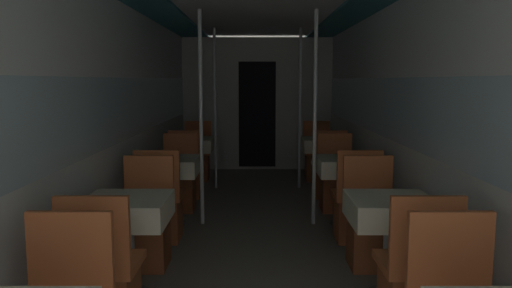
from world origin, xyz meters
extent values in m
cube|color=silver|center=(-1.31, 3.68, 1.14)|extent=(0.05, 10.15, 2.28)
cube|color=silver|center=(-1.30, 3.68, 1.27)|extent=(0.03, 9.34, 0.60)
cube|color=silver|center=(1.31, 3.68, 1.14)|extent=(0.05, 10.15, 2.28)
cube|color=silver|center=(1.30, 3.68, 1.27)|extent=(0.03, 9.34, 0.60)
cube|color=#A8A8A3|center=(0.00, 7.76, 1.14)|extent=(2.57, 0.08, 2.28)
cube|color=black|center=(0.00, 7.72, 0.96)|extent=(0.64, 0.01, 1.82)
cube|color=#C66033|center=(-0.94, 1.47, 0.69)|extent=(0.42, 0.04, 0.44)
cylinder|color=#B7B7BC|center=(-0.94, 2.54, 0.36)|extent=(0.09, 0.09, 0.68)
cube|color=#93704C|center=(-0.94, 2.54, 0.71)|extent=(0.55, 0.55, 0.02)
cube|color=beige|center=(-0.94, 2.54, 0.63)|extent=(0.59, 0.59, 0.18)
cube|color=#C66033|center=(-0.94, 1.99, 0.44)|extent=(0.42, 0.42, 0.05)
cube|color=#C66033|center=(-0.94, 1.80, 0.69)|extent=(0.42, 0.04, 0.44)
cube|color=brown|center=(-0.94, 3.10, 0.21)|extent=(0.36, 0.36, 0.42)
cube|color=#C66033|center=(-0.94, 3.10, 0.44)|extent=(0.42, 0.42, 0.05)
cube|color=#C66033|center=(-0.94, 3.29, 0.69)|extent=(0.42, 0.04, 0.44)
cylinder|color=#4C4C51|center=(-0.94, 4.36, 0.01)|extent=(0.30, 0.30, 0.01)
cylinder|color=#B7B7BC|center=(-0.94, 4.36, 0.36)|extent=(0.09, 0.09, 0.68)
cube|color=#93704C|center=(-0.94, 4.36, 0.71)|extent=(0.55, 0.55, 0.02)
cube|color=beige|center=(-0.94, 4.36, 0.63)|extent=(0.59, 0.59, 0.18)
cube|color=brown|center=(-0.94, 3.81, 0.21)|extent=(0.36, 0.36, 0.42)
cube|color=#C66033|center=(-0.94, 3.81, 0.44)|extent=(0.42, 0.42, 0.05)
cube|color=#C66033|center=(-0.94, 3.62, 0.69)|extent=(0.42, 0.04, 0.44)
cube|color=brown|center=(-0.94, 4.92, 0.21)|extent=(0.36, 0.36, 0.42)
cube|color=#C66033|center=(-0.94, 4.92, 0.44)|extent=(0.42, 0.42, 0.05)
cube|color=#C66033|center=(-0.94, 5.11, 0.69)|extent=(0.42, 0.04, 0.44)
cylinder|color=silver|center=(-0.60, 4.36, 1.14)|extent=(0.04, 0.04, 2.28)
cylinder|color=#4C4C51|center=(-0.94, 6.18, 0.01)|extent=(0.30, 0.30, 0.01)
cylinder|color=#B7B7BC|center=(-0.94, 6.18, 0.36)|extent=(0.09, 0.09, 0.68)
cube|color=#93704C|center=(-0.94, 6.18, 0.71)|extent=(0.55, 0.55, 0.02)
cube|color=beige|center=(-0.94, 6.18, 0.63)|extent=(0.59, 0.59, 0.18)
cube|color=brown|center=(-0.94, 5.63, 0.21)|extent=(0.36, 0.36, 0.42)
cube|color=#C66033|center=(-0.94, 5.63, 0.44)|extent=(0.42, 0.42, 0.05)
cube|color=#C66033|center=(-0.94, 5.44, 0.69)|extent=(0.42, 0.04, 0.44)
cube|color=brown|center=(-0.94, 6.74, 0.21)|extent=(0.36, 0.36, 0.42)
cube|color=#C66033|center=(-0.94, 6.74, 0.44)|extent=(0.42, 0.42, 0.05)
cube|color=#C66033|center=(-0.94, 6.93, 0.69)|extent=(0.42, 0.04, 0.44)
cylinder|color=silver|center=(-0.60, 6.18, 1.14)|extent=(0.04, 0.04, 2.28)
cube|color=#C66033|center=(0.94, 1.47, 0.69)|extent=(0.42, 0.04, 0.44)
cylinder|color=#B7B7BC|center=(0.94, 2.54, 0.36)|extent=(0.09, 0.09, 0.68)
cube|color=#93704C|center=(0.94, 2.54, 0.71)|extent=(0.55, 0.55, 0.02)
cube|color=beige|center=(0.94, 2.54, 0.63)|extent=(0.59, 0.59, 0.18)
cube|color=#C66033|center=(0.94, 1.99, 0.44)|extent=(0.42, 0.42, 0.05)
cube|color=#C66033|center=(0.94, 1.80, 0.69)|extent=(0.42, 0.04, 0.44)
cube|color=brown|center=(0.94, 3.10, 0.21)|extent=(0.36, 0.36, 0.42)
cube|color=#C66033|center=(0.94, 3.10, 0.44)|extent=(0.42, 0.42, 0.05)
cube|color=#C66033|center=(0.94, 3.29, 0.69)|extent=(0.42, 0.04, 0.44)
cylinder|color=#4C4C51|center=(0.94, 4.36, 0.01)|extent=(0.30, 0.30, 0.01)
cylinder|color=#B7B7BC|center=(0.94, 4.36, 0.36)|extent=(0.09, 0.09, 0.68)
cube|color=#93704C|center=(0.94, 4.36, 0.71)|extent=(0.55, 0.55, 0.02)
cube|color=beige|center=(0.94, 4.36, 0.63)|extent=(0.59, 0.59, 0.18)
cube|color=brown|center=(0.94, 3.81, 0.21)|extent=(0.36, 0.36, 0.42)
cube|color=#C66033|center=(0.94, 3.81, 0.44)|extent=(0.42, 0.42, 0.05)
cube|color=#C66033|center=(0.94, 3.62, 0.69)|extent=(0.42, 0.04, 0.44)
cube|color=brown|center=(0.94, 4.92, 0.21)|extent=(0.36, 0.36, 0.42)
cube|color=#C66033|center=(0.94, 4.92, 0.44)|extent=(0.42, 0.42, 0.05)
cube|color=#C66033|center=(0.94, 5.11, 0.69)|extent=(0.42, 0.04, 0.44)
cylinder|color=silver|center=(0.60, 4.36, 1.14)|extent=(0.04, 0.04, 2.28)
cylinder|color=#4C4C51|center=(0.94, 6.18, 0.01)|extent=(0.30, 0.30, 0.01)
cylinder|color=#B7B7BC|center=(0.94, 6.18, 0.36)|extent=(0.09, 0.09, 0.68)
cube|color=#93704C|center=(0.94, 6.18, 0.71)|extent=(0.55, 0.55, 0.02)
cube|color=beige|center=(0.94, 6.18, 0.63)|extent=(0.59, 0.59, 0.18)
cube|color=brown|center=(0.94, 5.63, 0.21)|extent=(0.36, 0.36, 0.42)
cube|color=#C66033|center=(0.94, 5.63, 0.44)|extent=(0.42, 0.42, 0.05)
cube|color=#C66033|center=(0.94, 5.44, 0.69)|extent=(0.42, 0.04, 0.44)
cube|color=brown|center=(0.94, 6.74, 0.21)|extent=(0.36, 0.36, 0.42)
cube|color=#C66033|center=(0.94, 6.74, 0.44)|extent=(0.42, 0.42, 0.05)
cube|color=#C66033|center=(0.94, 6.93, 0.69)|extent=(0.42, 0.04, 0.44)
cylinder|color=silver|center=(0.60, 6.18, 1.14)|extent=(0.04, 0.04, 2.28)
camera|label=1|loc=(-0.02, -0.91, 1.55)|focal=35.00mm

